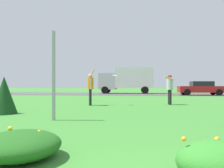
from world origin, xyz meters
TOP-DOWN VIEW (x-y plane):
  - ground_plane at (0.00, 12.41)m, footprint 120.00×120.00m
  - highway_strip at (0.00, 24.83)m, footprint 120.00×8.22m
  - highway_center_stripe at (0.00, 24.83)m, footprint 120.00×0.16m
  - daylily_clump_front_right at (0.44, 1.54)m, footprint 0.95×0.82m
  - daylily_clump_front_left at (-2.19, 2.06)m, footprint 1.20×1.18m
  - sign_post_near_path at (-3.03, 5.56)m, footprint 0.07×0.10m
  - evergreen_shrub_side at (-5.46, 6.80)m, footprint 0.97×0.97m
  - person_thrower_orange_shirt at (-2.92, 10.49)m, footprint 0.36×0.53m
  - person_catcher_red_cap_gray_shirt at (1.33, 11.37)m, footprint 0.55×0.56m
  - frisbee_white at (-1.64, 10.79)m, footprint 0.26×0.26m
  - car_red_center_left at (6.22, 22.98)m, footprint 4.50×2.00m
  - box_truck_silver at (-1.67, 26.68)m, footprint 6.70×2.46m

SIDE VIEW (x-z plane):
  - ground_plane at x=0.00m, z-range 0.00..0.00m
  - highway_strip at x=0.00m, z-range 0.00..0.01m
  - highway_center_stripe at x=0.00m, z-range 0.01..0.01m
  - daylily_clump_front_left at x=-2.19m, z-range -0.02..0.44m
  - daylily_clump_front_right at x=0.44m, z-range -0.02..0.49m
  - evergreen_shrub_side at x=-5.46m, z-range 0.00..1.42m
  - car_red_center_left at x=6.22m, z-range 0.01..1.46m
  - person_catcher_red_cap_gray_shirt at x=1.33m, z-range 0.18..1.79m
  - person_thrower_orange_shirt at x=-2.92m, z-range 0.03..2.00m
  - sign_post_near_path at x=-3.03m, z-range 0.00..2.77m
  - frisbee_white at x=-1.64m, z-range 1.54..1.65m
  - box_truck_silver at x=-1.67m, z-range 0.20..3.40m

